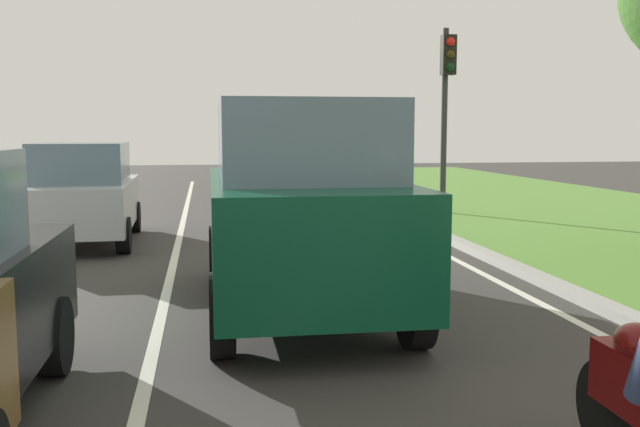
% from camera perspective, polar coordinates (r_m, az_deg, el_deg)
% --- Properties ---
extents(ground_plane, '(60.00, 60.00, 0.00)m').
position_cam_1_polar(ground_plane, '(12.26, -8.23, -2.68)').
color(ground_plane, '#383533').
extents(lane_line_center, '(0.12, 32.00, 0.01)m').
position_cam_1_polar(lane_line_center, '(12.27, -11.50, -2.72)').
color(lane_line_center, silver).
rests_on(lane_line_center, ground).
extents(lane_line_right_edge, '(0.12, 32.00, 0.01)m').
position_cam_1_polar(lane_line_right_edge, '(12.84, 8.07, -2.24)').
color(lane_line_right_edge, silver).
rests_on(lane_line_right_edge, ground).
extents(curb_right, '(0.24, 48.00, 0.12)m').
position_cam_1_polar(curb_right, '(12.99, 10.18, -1.92)').
color(curb_right, '#9E9B93').
rests_on(curb_right, ground).
extents(car_suv_ahead, '(1.99, 4.51, 2.28)m').
position_cam_1_polar(car_suv_ahead, '(7.66, -1.68, 0.58)').
color(car_suv_ahead, '#0C472D').
rests_on(car_suv_ahead, ground).
extents(car_hatchback_far, '(1.81, 3.74, 1.78)m').
position_cam_1_polar(car_hatchback_far, '(13.04, -18.57, 1.51)').
color(car_hatchback_far, '#B7BABF').
rests_on(car_hatchback_far, ground).
extents(traffic_light_near_right, '(0.32, 0.50, 4.34)m').
position_cam_1_polar(traffic_light_near_right, '(16.79, 10.21, 9.99)').
color(traffic_light_near_right, '#2D2D2D').
rests_on(traffic_light_near_right, ground).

